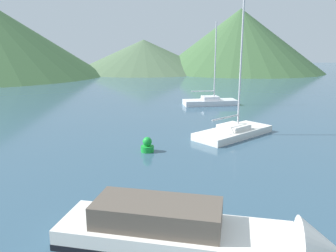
% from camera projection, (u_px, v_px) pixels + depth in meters
% --- Properties ---
extents(motorboat_near, '(8.25, 4.32, 1.94)m').
position_uv_depth(motorboat_near, '(201.00, 235.00, 9.34)').
color(motorboat_near, white).
rests_on(motorboat_near, ground_plane).
extents(sailboat_inner, '(5.43, 2.16, 8.13)m').
position_uv_depth(sailboat_inner, '(210.00, 101.00, 33.19)').
color(sailboat_inner, silver).
rests_on(sailboat_inner, ground_plane).
extents(sailboat_middle, '(5.97, 5.09, 10.57)m').
position_uv_depth(sailboat_middle, '(234.00, 130.00, 21.46)').
color(sailboat_middle, white).
rests_on(sailboat_middle, ground_plane).
extents(buoy_marker, '(0.73, 0.73, 0.84)m').
position_uv_depth(buoy_marker, '(147.00, 146.00, 18.19)').
color(buoy_marker, green).
rests_on(buoy_marker, ground_plane).
extents(hill_central, '(34.60, 34.60, 7.66)m').
position_uv_depth(hill_central, '(144.00, 56.00, 79.82)').
color(hill_central, '#4C6647').
rests_on(hill_central, ground_plane).
extents(hill_east, '(39.69, 39.69, 14.83)m').
position_uv_depth(hill_east, '(240.00, 41.00, 79.24)').
color(hill_east, '#3D6038').
rests_on(hill_east, ground_plane).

